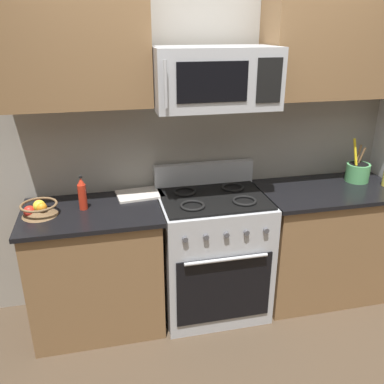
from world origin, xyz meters
TOP-DOWN VIEW (x-y plane):
  - ground_plane at (0.00, 0.00)m, footprint 16.00×16.00m
  - wall_back at (0.00, 1.08)m, footprint 8.00×0.10m
  - counter_left at (-0.85, 0.70)m, footprint 0.91×0.62m
  - range_oven at (-0.00, 0.70)m, footprint 0.76×0.66m
  - counter_right at (0.91, 0.70)m, footprint 1.05×0.62m
  - microwave at (-0.00, 0.73)m, footprint 0.79×0.44m
  - upper_cabinets_left at (-0.85, 0.86)m, footprint 0.90×0.34m
  - upper_cabinets_right at (0.92, 0.86)m, footprint 1.04×0.34m
  - utensil_crock at (1.19, 0.80)m, footprint 0.18×0.18m
  - fruit_basket at (-1.16, 0.69)m, footprint 0.23×0.23m
  - apple_loose at (-1.22, 0.68)m, footprint 0.08×0.08m
  - cutting_board at (-0.50, 0.88)m, footprint 0.35×0.26m
  - bottle_hot_sauce at (-0.89, 0.73)m, footprint 0.06×0.06m

SIDE VIEW (x-z plane):
  - ground_plane at x=0.00m, z-range 0.00..0.00m
  - counter_right at x=0.91m, z-range 0.00..0.91m
  - counter_left at x=-0.85m, z-range 0.00..0.91m
  - range_oven at x=0.00m, z-range -0.07..1.02m
  - cutting_board at x=-0.50m, z-range 0.91..0.93m
  - apple_loose at x=-1.22m, z-range 0.91..0.99m
  - fruit_basket at x=-1.16m, z-range 0.90..1.01m
  - utensil_crock at x=1.19m, z-range 0.82..1.16m
  - bottle_hot_sauce at x=-0.89m, z-range 0.90..1.14m
  - wall_back at x=0.00m, z-range 0.00..2.60m
  - microwave at x=0.00m, z-range 1.55..1.93m
  - upper_cabinets_left at x=-0.85m, z-range 1.57..2.26m
  - upper_cabinets_right at x=0.92m, z-range 1.57..2.26m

